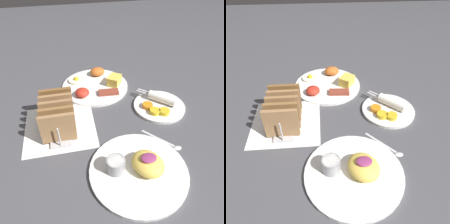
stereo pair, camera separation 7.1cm
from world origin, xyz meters
TOP-DOWN VIEW (x-y plane):
  - ground_plane at (0.00, 0.00)m, footprint 3.00×3.00m
  - napkin_flat at (-0.15, 0.01)m, footprint 0.22×0.22m
  - plate_breakfast at (0.00, 0.21)m, footprint 0.26×0.26m
  - plate_condiments at (0.20, 0.04)m, footprint 0.18×0.18m
  - plate_foreground at (0.05, -0.21)m, footprint 0.26×0.26m
  - toast_rack at (-0.15, 0.01)m, footprint 0.10×0.18m
  - teaspoon at (0.16, -0.13)m, footprint 0.09×0.10m

SIDE VIEW (x-z plane):
  - ground_plane at x=0.00m, z-range 0.00..0.00m
  - napkin_flat at x=-0.15m, z-range 0.00..0.00m
  - teaspoon at x=0.16m, z-range 0.00..0.01m
  - plate_condiments at x=0.20m, z-range -0.01..0.03m
  - plate_breakfast at x=0.00m, z-range -0.01..0.03m
  - plate_foreground at x=0.05m, z-range -0.01..0.04m
  - toast_rack at x=-0.15m, z-range 0.00..0.10m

